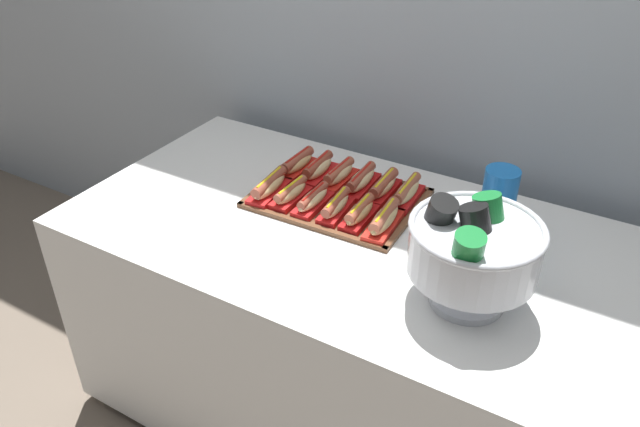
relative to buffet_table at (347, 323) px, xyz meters
name	(u,v)px	position (x,y,z in m)	size (l,w,h in m)	color
ground_plane	(344,409)	(0.00, 0.00, -0.40)	(10.00, 10.00, 0.00)	#7A6B5B
buffet_table	(347,323)	(0.00, 0.00, 0.00)	(1.60, 0.84, 0.75)	white
serving_tray	(337,198)	(-0.10, 0.12, 0.36)	(0.49, 0.37, 0.01)	brown
hot_dog_0	(269,186)	(-0.29, 0.03, 0.39)	(0.08, 0.18, 0.06)	red
hot_dog_1	(291,193)	(-0.21, 0.03, 0.39)	(0.06, 0.15, 0.06)	red
hot_dog_2	(313,200)	(-0.14, 0.03, 0.39)	(0.06, 0.16, 0.06)	red
hot_dog_3	(336,206)	(-0.06, 0.04, 0.39)	(0.07, 0.16, 0.06)	red
hot_dog_4	(360,213)	(0.01, 0.04, 0.39)	(0.06, 0.16, 0.06)	#B21414
hot_dog_5	(384,220)	(0.09, 0.04, 0.39)	(0.08, 0.19, 0.06)	red
hot_dog_6	(297,164)	(-0.29, 0.19, 0.39)	(0.07, 0.16, 0.06)	red
hot_dog_7	(318,169)	(-0.22, 0.20, 0.39)	(0.07, 0.17, 0.06)	red
hot_dog_8	(339,175)	(-0.14, 0.20, 0.39)	(0.06, 0.16, 0.06)	red
hot_dog_9	(361,181)	(-0.07, 0.20, 0.39)	(0.07, 0.18, 0.06)	#B21414
hot_dog_10	(383,187)	(0.01, 0.20, 0.39)	(0.06, 0.17, 0.06)	#B21414
hot_dog_11	(407,192)	(0.08, 0.20, 0.39)	(0.07, 0.17, 0.06)	red
punch_bowl	(473,248)	(0.38, -0.13, 0.51)	(0.31, 0.31, 0.27)	silver
cup_stack	(497,205)	(0.36, 0.16, 0.46)	(0.09, 0.09, 0.21)	blue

